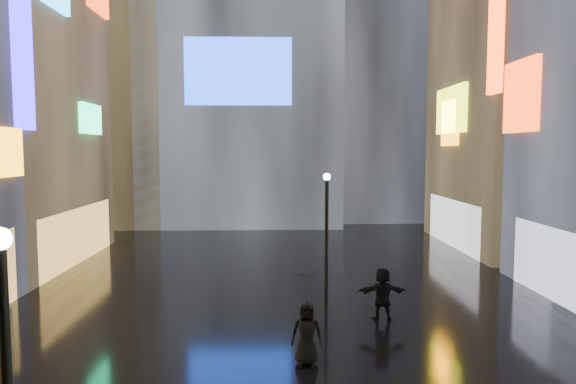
{
  "coord_description": "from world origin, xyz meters",
  "views": [
    {
      "loc": [
        -0.41,
        -2.07,
        6.16
      ],
      "look_at": [
        0.0,
        12.0,
        5.0
      ],
      "focal_mm": 32.0,
      "sensor_mm": 36.0,
      "label": 1
    }
  ],
  "objects": [
    {
      "name": "tower_flank_right",
      "position": [
        9.0,
        46.0,
        17.0
      ],
      "size": [
        12.0,
        12.0,
        34.0
      ],
      "primitive_type": "cube",
      "color": "black",
      "rests_on": "ground"
    },
    {
      "name": "tower_flank_left",
      "position": [
        -14.0,
        42.0,
        13.0
      ],
      "size": [
        10.0,
        10.0,
        26.0
      ],
      "primitive_type": "cube",
      "color": "black",
      "rests_on": "ground"
    },
    {
      "name": "building_right_far",
      "position": [
        15.98,
        30.0,
        13.98
      ],
      "size": [
        10.28,
        12.0,
        28.0
      ],
      "color": "black",
      "rests_on": "ground"
    },
    {
      "name": "pedestrian_4",
      "position": [
        0.54,
        12.2,
        0.92
      ],
      "size": [
        0.96,
        0.69,
        1.84
      ],
      "primitive_type": "imported",
      "rotation": [
        0.0,
        0.0,
        -0.12
      ],
      "color": "black",
      "rests_on": "ground"
    },
    {
      "name": "ground",
      "position": [
        0.0,
        20.0,
        0.0
      ],
      "size": [
        140.0,
        140.0,
        0.0
      ],
      "primitive_type": "plane",
      "color": "black",
      "rests_on": "ground"
    },
    {
      "name": "umbrella_2",
      "position": [
        0.54,
        12.2,
        2.26
      ],
      "size": [
        1.1,
        1.12,
        0.85
      ],
      "primitive_type": "imported",
      "rotation": [
        0.0,
        0.0,
        0.2
      ],
      "color": "black",
      "rests_on": "pedestrian_4"
    },
    {
      "name": "lamp_far",
      "position": [
        1.8,
        18.93,
        2.94
      ],
      "size": [
        0.3,
        0.3,
        5.2
      ],
      "color": "black",
      "rests_on": "ground"
    },
    {
      "name": "pedestrian_5",
      "position": [
        3.54,
        16.0,
        0.96
      ],
      "size": [
        1.8,
        0.61,
        1.93
      ],
      "primitive_type": "imported",
      "rotation": [
        0.0,
        0.0,
        3.17
      ],
      "color": "black",
      "rests_on": "ground"
    }
  ]
}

